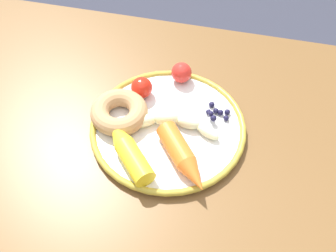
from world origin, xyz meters
TOP-DOWN VIEW (x-y plane):
  - dining_table at (0.00, 0.00)m, footprint 1.00×0.71m
  - plate at (-0.05, -0.03)m, footprint 0.29×0.29m
  - banana at (-0.05, -0.03)m, footprint 0.20×0.08m
  - carrot_orange at (-0.10, 0.05)m, footprint 0.12×0.13m
  - carrot_yellow at (0.00, 0.05)m, footprint 0.12×0.13m
  - donut at (0.04, -0.03)m, footprint 0.15×0.15m
  - blueberry_pile at (-0.14, -0.08)m, footprint 0.05×0.05m
  - tomato_near at (-0.05, -0.15)m, footprint 0.04×0.04m
  - tomato_mid at (0.02, -0.09)m, footprint 0.04×0.04m

SIDE VIEW (x-z plane):
  - dining_table at x=0.00m, z-range 0.25..0.96m
  - plate at x=-0.05m, z-range 0.70..0.72m
  - blueberry_pile at x=-0.14m, z-range 0.71..0.73m
  - banana at x=-0.05m, z-range 0.71..0.74m
  - donut at x=0.04m, z-range 0.72..0.75m
  - carrot_yellow at x=0.00m, z-range 0.72..0.75m
  - carrot_orange at x=-0.10m, z-range 0.72..0.75m
  - tomato_near at x=-0.05m, z-range 0.72..0.76m
  - tomato_mid at x=0.02m, z-range 0.72..0.76m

